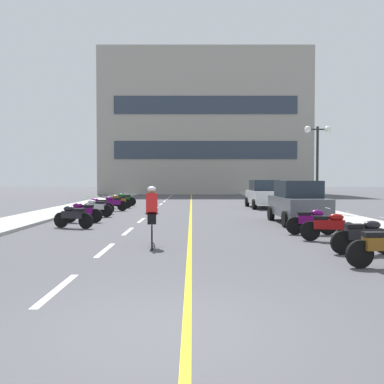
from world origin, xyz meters
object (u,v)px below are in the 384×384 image
Objects in this scene: motorcycle_3 at (312,221)px; street_lamp_mid at (318,148)px; motorcycle_10 at (124,199)px; motorcycle_2 at (330,226)px; motorcycle_8 at (113,203)px; motorcycle_4 at (74,216)px; parked_car_mid at (264,194)px; motorcycle_5 at (83,212)px; motorcycle_6 at (96,208)px; cyclist_rider at (152,215)px; motorcycle_1 at (365,236)px; motorcycle_9 at (119,201)px; parked_car_near at (298,202)px; motorcycle_7 at (99,205)px.

street_lamp_mid is at bearing 72.40° from motorcycle_3.
motorcycle_2 is at bearing -61.72° from motorcycle_10.
motorcycle_3 is 13.52m from motorcycle_8.
parked_car_mid is at bearing 50.65° from motorcycle_4.
motorcycle_5 is 2.67m from motorcycle_6.
cyclist_rider is at bearing -170.28° from motorcycle_2.
motorcycle_6 is at bearing -90.15° from motorcycle_10.
motorcycle_1 is (-2.52, -12.51, -3.09)m from street_lamp_mid.
cyclist_rider is (3.44, -4.33, 0.41)m from motorcycle_4.
cyclist_rider is (-5.47, 1.26, 0.41)m from motorcycle_1.
parked_car_near is at bearing -44.20° from motorcycle_9.
motorcycle_1 is 5.63m from cyclist_rider.
motorcycle_3 and motorcycle_7 have the same top height.
parked_car_near and parked_car_mid have the same top height.
motorcycle_9 is (-8.75, 12.52, 0.00)m from motorcycle_3.
motorcycle_2 is 0.95× the size of cyclist_rider.
motorcycle_2 is 1.01× the size of motorcycle_8.
motorcycle_8 is at bearing 90.52° from motorcycle_4.
motorcycle_8 is (0.09, 6.45, 0.00)m from motorcycle_5.
motorcycle_4 and motorcycle_5 have the same top height.
parked_car_mid reaches higher than motorcycle_5.
motorcycle_6 and motorcycle_9 have the same top height.
parked_car_mid reaches higher than motorcycle_4.
parked_car_mid is 13.16m from motorcycle_3.
street_lamp_mid reaches higher than cyclist_rider.
street_lamp_mid is 13.13m from motorcycle_1.
motorcycle_5 is at bearing 178.23° from parked_car_near.
motorcycle_1 and motorcycle_8 have the same top height.
motorcycle_1 is 3.72m from motorcycle_3.
motorcycle_9 is (-0.04, 2.19, 0.00)m from motorcycle_8.
motorcycle_4 and motorcycle_7 have the same top height.
motorcycle_2 and motorcycle_8 have the same top height.
motorcycle_9 is at bearing 135.80° from parked_car_near.
parked_car_near is at bearing 47.10° from cyclist_rider.
motorcycle_3 is 17.44m from motorcycle_10.
parked_car_mid reaches higher than motorcycle_10.
motorcycle_6 and motorcycle_8 have the same top height.
parked_car_near is 2.49× the size of motorcycle_6.
motorcycle_9 is at bearing 90.93° from motorcycle_8.
cyclist_rider reaches higher than motorcycle_2.
cyclist_rider is at bearing -51.54° from motorcycle_4.
motorcycle_7 is 2.12m from motorcycle_8.
motorcycle_2 is at bearing -104.58° from street_lamp_mid.
motorcycle_3 is 8.84m from motorcycle_4.
motorcycle_3 is at bearing 93.70° from motorcycle_2.
cyclist_rider is (3.63, -17.49, 0.41)m from motorcycle_10.
motorcycle_8 is at bearing 126.57° from motorcycle_2.
parked_car_mid is at bearing 3.75° from motorcycle_9.
motorcycle_4 is at bearing 167.72° from motorcycle_3.
motorcycle_8 is (-9.31, -2.80, -0.44)m from parked_car_mid.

